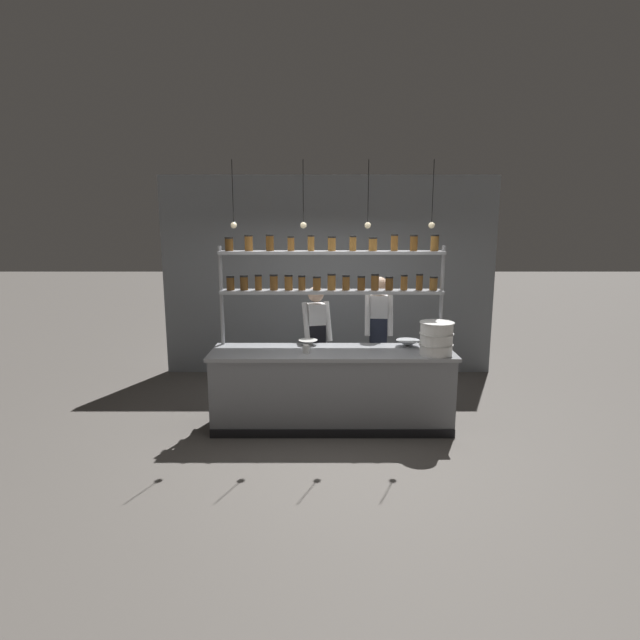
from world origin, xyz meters
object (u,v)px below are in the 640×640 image
object	(u,v)px
spice_shelf_unit	(332,275)
prep_bowl_center_front	(309,343)
container_stack	(437,338)
chef_left	(317,339)
chef_center	(379,332)
prep_bowl_near_left	(409,343)
serving_cup_front	(307,349)

from	to	relation	value
spice_shelf_unit	prep_bowl_center_front	xyz separation A→B (m)	(-0.28, -0.06, -0.82)
spice_shelf_unit	container_stack	bearing A→B (deg)	-23.89
chef_left	chef_center	distance (m)	0.81
spice_shelf_unit	chef_left	xyz separation A→B (m)	(-0.19, 0.33, -0.86)
prep_bowl_near_left	serving_cup_front	xyz separation A→B (m)	(-1.21, -0.32, 0.01)
spice_shelf_unit	chef_left	bearing A→B (deg)	119.52
spice_shelf_unit	prep_bowl_center_front	world-z (taller)	spice_shelf_unit
spice_shelf_unit	chef_left	size ratio (longest dim) A/B	1.70
chef_left	chef_center	xyz separation A→B (m)	(0.81, 0.06, 0.08)
spice_shelf_unit	chef_center	bearing A→B (deg)	31.52
prep_bowl_near_left	chef_left	bearing A→B (deg)	157.26
prep_bowl_near_left	prep_bowl_center_front	distance (m)	1.20
chef_center	container_stack	distance (m)	1.06
chef_left	serving_cup_front	bearing A→B (deg)	-113.09
prep_bowl_center_front	container_stack	bearing A→B (deg)	-17.52
chef_center	serving_cup_front	xyz separation A→B (m)	(-0.92, -0.84, -0.02)
spice_shelf_unit	prep_bowl_near_left	bearing A→B (deg)	-8.45
chef_left	serving_cup_front	world-z (taller)	chef_left
container_stack	serving_cup_front	world-z (taller)	container_stack
prep_bowl_near_left	serving_cup_front	world-z (taller)	serving_cup_front
serving_cup_front	chef_center	bearing A→B (deg)	42.37
chef_left	chef_center	bearing A→B (deg)	-11.39
prep_bowl_center_front	chef_left	bearing A→B (deg)	76.47
chef_left	container_stack	distance (m)	1.61
chef_left	container_stack	xyz separation A→B (m)	(1.35, -0.84, 0.20)
spice_shelf_unit	container_stack	size ratio (longest dim) A/B	7.05
spice_shelf_unit	serving_cup_front	size ratio (longest dim) A/B	27.86
chef_center	container_stack	world-z (taller)	chef_center
prep_bowl_near_left	prep_bowl_center_front	world-z (taller)	prep_bowl_near_left
chef_left	prep_bowl_near_left	xyz separation A→B (m)	(1.11, -0.46, 0.05)
chef_left	prep_bowl_center_front	distance (m)	0.40
spice_shelf_unit	chef_left	world-z (taller)	spice_shelf_unit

